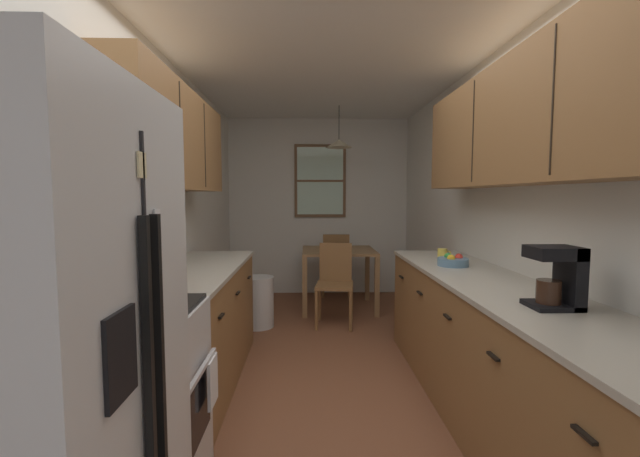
% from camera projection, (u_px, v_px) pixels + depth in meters
% --- Properties ---
extents(ground_plane, '(12.00, 12.00, 0.00)m').
position_uv_depth(ground_plane, '(327.00, 365.00, 3.42)').
color(ground_plane, brown).
extents(wall_left, '(0.10, 9.00, 2.55)m').
position_uv_depth(wall_left, '(161.00, 216.00, 3.28)').
color(wall_left, silver).
rests_on(wall_left, ground).
extents(wall_right, '(0.10, 9.00, 2.55)m').
position_uv_depth(wall_right, '(489.00, 215.00, 3.36)').
color(wall_right, silver).
rests_on(wall_right, ground).
extents(wall_back, '(4.40, 0.10, 2.55)m').
position_uv_depth(wall_back, '(318.00, 207.00, 5.96)').
color(wall_back, silver).
rests_on(wall_back, ground).
extents(ceiling_slab, '(4.40, 9.00, 0.08)m').
position_uv_depth(ceiling_slab, '(327.00, 51.00, 3.21)').
color(ceiling_slab, white).
extents(refrigerator, '(0.72, 0.78, 1.75)m').
position_uv_depth(refrigerator, '(26.00, 394.00, 1.14)').
color(refrigerator, silver).
rests_on(refrigerator, ground).
extents(stove_range, '(0.66, 0.60, 1.10)m').
position_uv_depth(stove_range, '(129.00, 403.00, 1.88)').
color(stove_range, silver).
rests_on(stove_range, ground).
extents(microwave_over_range, '(0.39, 0.62, 0.34)m').
position_uv_depth(microwave_over_range, '(93.00, 151.00, 1.78)').
color(microwave_over_range, silver).
extents(counter_left, '(0.64, 1.79, 0.90)m').
position_uv_depth(counter_left, '(197.00, 325.00, 3.07)').
color(counter_left, olive).
rests_on(counter_left, ground).
extents(upper_cabinets_left, '(0.33, 1.87, 0.71)m').
position_uv_depth(upper_cabinets_left, '(171.00, 140.00, 2.90)').
color(upper_cabinets_left, olive).
extents(counter_right, '(0.64, 3.06, 0.90)m').
position_uv_depth(counter_right, '(496.00, 356.00, 2.48)').
color(counter_right, olive).
rests_on(counter_right, ground).
extents(upper_cabinets_right, '(0.33, 2.74, 0.75)m').
position_uv_depth(upper_cabinets_right, '(533.00, 119.00, 2.32)').
color(upper_cabinets_right, olive).
extents(dining_table, '(0.91, 0.84, 0.76)m').
position_uv_depth(dining_table, '(339.00, 259.00, 5.13)').
color(dining_table, olive).
rests_on(dining_table, ground).
extents(dining_chair_near, '(0.45, 0.45, 0.90)m').
position_uv_depth(dining_chair_near, '(335.00, 280.00, 4.51)').
color(dining_chair_near, olive).
rests_on(dining_chair_near, ground).
extents(dining_chair_far, '(0.43, 0.43, 0.90)m').
position_uv_depth(dining_chair_far, '(336.00, 262.00, 5.77)').
color(dining_chair_far, olive).
rests_on(dining_chair_far, ground).
extents(pendant_light, '(0.32, 0.32, 0.51)m').
position_uv_depth(pendant_light, '(339.00, 143.00, 5.01)').
color(pendant_light, black).
extents(back_window, '(0.75, 0.05, 1.05)m').
position_uv_depth(back_window, '(320.00, 181.00, 5.86)').
color(back_window, brown).
extents(trash_bin, '(0.33, 0.33, 0.55)m').
position_uv_depth(trash_bin, '(258.00, 302.00, 4.42)').
color(trash_bin, silver).
rests_on(trash_bin, ground).
extents(storage_canister, '(0.12, 0.12, 0.19)m').
position_uv_depth(storage_canister, '(166.00, 270.00, 2.39)').
color(storage_canister, '#D84C19').
rests_on(storage_canister, counter_left).
extents(dish_towel, '(0.02, 0.16, 0.24)m').
position_uv_depth(dish_towel, '(213.00, 381.00, 2.03)').
color(dish_towel, white).
extents(coffee_maker, '(0.22, 0.18, 0.30)m').
position_uv_depth(coffee_maker, '(559.00, 276.00, 1.91)').
color(coffee_maker, black).
rests_on(coffee_maker, counter_right).
extents(mug_by_coffeemaker, '(0.12, 0.08, 0.09)m').
position_uv_depth(mug_by_coffeemaker, '(443.00, 254.00, 3.39)').
color(mug_by_coffeemaker, '#E5CC4C').
rests_on(mug_by_coffeemaker, counter_right).
extents(fruit_bowl, '(0.23, 0.23, 0.09)m').
position_uv_depth(fruit_bowl, '(453.00, 261.00, 3.08)').
color(fruit_bowl, '#597F9E').
rests_on(fruit_bowl, counter_right).
extents(table_serving_bowl, '(0.22, 0.22, 0.06)m').
position_uv_depth(table_serving_bowl, '(331.00, 247.00, 5.17)').
color(table_serving_bowl, '#E0D14C').
rests_on(table_serving_bowl, dining_table).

